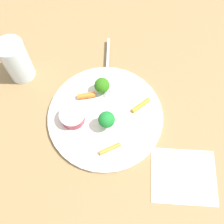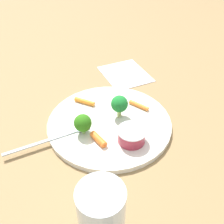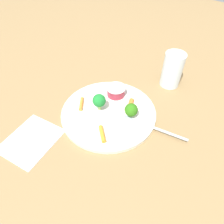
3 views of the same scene
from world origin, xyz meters
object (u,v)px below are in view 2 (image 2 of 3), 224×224
(broccoli_floret_1, at_px, (119,104))
(carrot_stick_1, at_px, (139,105))
(sauce_cup, at_px, (132,135))
(drinking_glass, at_px, (102,217))
(carrot_stick_0, at_px, (85,102))
(napkin, at_px, (125,74))
(carrot_stick_2, at_px, (99,139))
(plate, at_px, (109,123))
(fork, at_px, (50,140))
(broccoli_floret_0, at_px, (83,123))

(broccoli_floret_1, height_order, carrot_stick_1, broccoli_floret_1)
(sauce_cup, distance_m, drinking_glass, 0.20)
(drinking_glass, bearing_deg, carrot_stick_0, 82.25)
(napkin, bearing_deg, carrot_stick_2, -120.28)
(plate, relative_size, carrot_stick_2, 6.49)
(broccoli_floret_1, height_order, drinking_glass, drinking_glass)
(carrot_stick_1, height_order, napkin, carrot_stick_1)
(plate, distance_m, broccoli_floret_1, 0.05)
(sauce_cup, relative_size, fork, 0.32)
(plate, xyz_separation_m, broccoli_floret_1, (0.03, 0.01, 0.04))
(carrot_stick_0, relative_size, fork, 0.29)
(broccoli_floret_1, xyz_separation_m, carrot_stick_2, (-0.07, -0.07, -0.03))
(sauce_cup, bearing_deg, plate, 109.12)
(carrot_stick_2, xyz_separation_m, napkin, (0.15, 0.26, -0.02))
(sauce_cup, height_order, napkin, sauce_cup)
(carrot_stick_1, relative_size, fork, 0.28)
(drinking_glass, bearing_deg, broccoli_floret_1, 66.26)
(carrot_stick_2, bearing_deg, broccoli_floret_0, 124.11)
(plate, bearing_deg, carrot_stick_2, -125.73)
(carrot_stick_2, bearing_deg, drinking_glass, -103.14)
(broccoli_floret_1, distance_m, carrot_stick_0, 0.10)
(carrot_stick_0, bearing_deg, fork, -133.32)
(drinking_glass, relative_size, napkin, 0.81)
(broccoli_floret_0, distance_m, carrot_stick_1, 0.16)
(fork, xyz_separation_m, drinking_glass, (0.05, -0.22, 0.04))
(broccoli_floret_0, xyz_separation_m, carrot_stick_1, (0.15, 0.05, -0.02))
(carrot_stick_1, bearing_deg, fork, -167.19)
(carrot_stick_2, bearing_deg, napkin, 59.72)
(fork, bearing_deg, sauce_cup, -17.65)
(carrot_stick_2, bearing_deg, carrot_stick_1, 34.29)
(carrot_stick_0, bearing_deg, drinking_glass, -97.75)
(drinking_glass, bearing_deg, napkin, 66.39)
(fork, xyz_separation_m, napkin, (0.25, 0.22, -0.01))
(broccoli_floret_0, relative_size, carrot_stick_0, 0.89)
(sauce_cup, xyz_separation_m, drinking_glass, (-0.11, -0.17, 0.03))
(broccoli_floret_0, relative_size, carrot_stick_1, 0.91)
(carrot_stick_0, relative_size, carrot_stick_2, 1.22)
(plate, xyz_separation_m, carrot_stick_0, (-0.04, 0.08, 0.01))
(fork, bearing_deg, napkin, 42.12)
(fork, bearing_deg, drinking_glass, -76.35)
(plate, relative_size, carrot_stick_1, 5.41)
(broccoli_floret_0, relative_size, fork, 0.26)
(plate, xyz_separation_m, broccoli_floret_0, (-0.06, -0.02, 0.03))
(carrot_stick_1, height_order, carrot_stick_2, carrot_stick_2)
(broccoli_floret_0, height_order, fork, broccoli_floret_0)
(sauce_cup, bearing_deg, fork, 162.35)
(carrot_stick_0, distance_m, carrot_stick_2, 0.14)
(broccoli_floret_1, relative_size, drinking_glass, 0.47)
(carrot_stick_1, relative_size, carrot_stick_2, 1.20)
(sauce_cup, xyz_separation_m, broccoli_floret_0, (-0.09, 0.05, 0.01))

